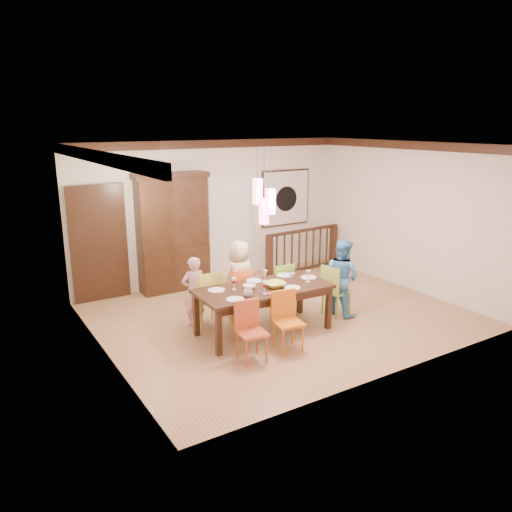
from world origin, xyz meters
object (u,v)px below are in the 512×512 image
balustrade (303,249)px  person_end_right (342,277)px  chair_far_left (206,294)px  person_far_left (194,291)px  chair_end_right (337,287)px  dining_table (264,292)px  person_far_mid (239,278)px  china_hutch (173,232)px

balustrade → person_end_right: (-1.00, -2.43, 0.17)m
chair_far_left → person_far_left: 0.22m
chair_end_right → balustrade: bearing=-32.8°
dining_table → person_end_right: 1.57m
balustrade → person_end_right: bearing=-115.8°
chair_end_right → person_end_right: (0.09, -0.01, 0.16)m
chair_far_left → person_end_right: (2.21, -0.77, 0.13)m
chair_far_left → person_end_right: size_ratio=0.70×
dining_table → chair_end_right: chair_end_right is taller
chair_far_left → chair_end_right: size_ratio=1.06×
chair_end_right → person_far_left: size_ratio=0.77×
chair_end_right → balustrade: (1.10, 2.42, -0.01)m
person_far_mid → chair_end_right: bearing=142.8°
balustrade → person_far_left: (-3.37, -1.52, 0.08)m
chair_end_right → chair_far_left: bearing=61.9°
china_hutch → person_end_right: 3.42m
chair_far_left → china_hutch: china_hutch is taller
dining_table → chair_far_left: 0.98m
person_end_right → balustrade: bearing=-32.8°
dining_table → person_far_left: bearing=134.7°
chair_end_right → person_far_mid: size_ratio=0.68×
balustrade → person_far_left: bearing=-159.1°
china_hutch → person_end_right: (1.93, -2.78, -0.49)m
china_hutch → person_far_mid: (0.43, -1.85, -0.51)m
dining_table → chair_far_left: (-0.65, 0.72, -0.13)m
dining_table → person_far_mid: size_ratio=1.64×
china_hutch → person_far_left: 2.00m
chair_far_left → chair_end_right: (2.12, -0.76, -0.03)m
dining_table → chair_far_left: chair_far_left is taller
person_far_mid → person_end_right: (1.50, -0.93, 0.01)m
person_far_left → person_far_mid: 0.87m
person_far_mid → person_end_right: bearing=144.1°
person_far_left → person_end_right: person_end_right is taller
dining_table → person_far_mid: (0.07, 0.88, -0.01)m
balustrade → chair_far_left: bearing=-156.0°
balustrade → person_far_mid: size_ratio=1.51×
chair_far_left → person_far_left: bearing=-42.0°
person_end_right → person_far_left: bearing=58.5°
china_hutch → person_far_mid: bearing=-77.0°
chair_far_left → person_far_mid: (0.71, 0.16, 0.12)m
china_hutch → person_end_right: china_hutch is taller
dining_table → chair_far_left: bearing=133.9°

